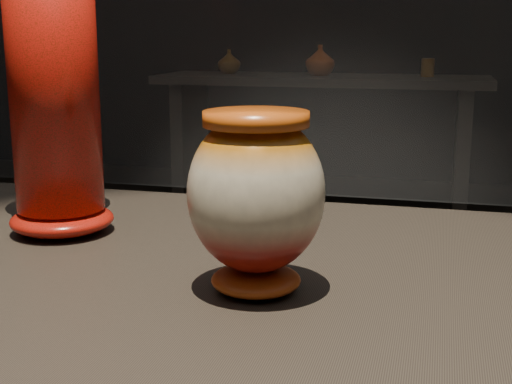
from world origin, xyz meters
TOP-DOWN VIEW (x-y plane):
  - main_vase at (-0.12, -0.01)m, footprint 0.14×0.14m
  - tall_vase at (-0.43, 0.14)m, footprint 0.16×0.16m
  - back_shelf at (-0.66, 3.63)m, footprint 2.00×0.60m
  - back_vase_left at (-1.26, 3.69)m, footprint 0.19×0.19m
  - back_vase_mid at (-0.66, 3.62)m, footprint 0.24×0.24m
  - back_vase_right at (-0.03, 3.68)m, footprint 0.08×0.08m

SIDE VIEW (x-z plane):
  - back_shelf at x=-0.66m, z-range 0.19..1.09m
  - back_vase_right at x=-0.03m, z-range 0.90..1.01m
  - back_vase_left at x=-1.26m, z-range 0.90..1.05m
  - back_vase_mid at x=-0.66m, z-range 0.90..1.08m
  - main_vase at x=-0.12m, z-range 0.91..1.10m
  - tall_vase at x=-0.43m, z-range 0.89..1.33m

